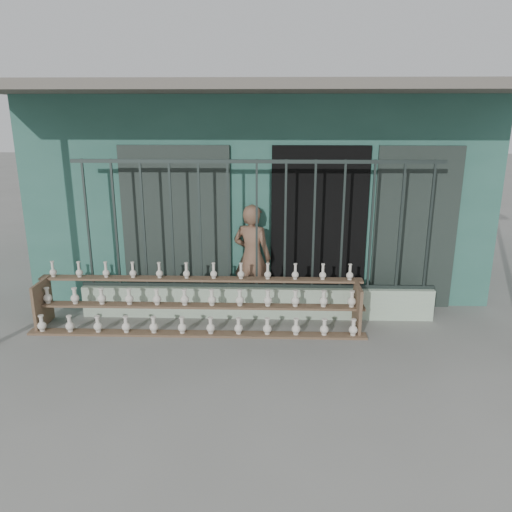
{
  "coord_description": "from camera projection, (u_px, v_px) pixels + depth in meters",
  "views": [
    {
      "loc": [
        0.2,
        -5.39,
        2.87
      ],
      "look_at": [
        0.0,
        1.0,
        1.0
      ],
      "focal_mm": 35.0,
      "sensor_mm": 36.0,
      "label": 1
    }
  ],
  "objects": [
    {
      "name": "workshop_building",
      "position": [
        262.0,
        178.0,
        9.58
      ],
      "size": [
        7.4,
        6.6,
        3.21
      ],
      "color": "#2D5F52",
      "rests_on": "ground"
    },
    {
      "name": "ground",
      "position": [
        253.0,
        359.0,
        5.98
      ],
      "size": [
        60.0,
        60.0,
        0.0
      ],
      "primitive_type": "plane",
      "color": "slate"
    },
    {
      "name": "shelf_rack",
      "position": [
        198.0,
        303.0,
        6.75
      ],
      "size": [
        4.5,
        0.68,
        0.85
      ],
      "color": "brown",
      "rests_on": "ground"
    },
    {
      "name": "security_fence",
      "position": [
        257.0,
        226.0,
        6.85
      ],
      "size": [
        5.0,
        0.04,
        1.8
      ],
      "color": "#283330",
      "rests_on": "parapet_wall"
    },
    {
      "name": "parapet_wall",
      "position": [
        257.0,
        302.0,
        7.17
      ],
      "size": [
        5.0,
        0.2,
        0.45
      ],
      "primitive_type": "cube",
      "color": "#A9C3A7",
      "rests_on": "ground"
    },
    {
      "name": "elderly_woman",
      "position": [
        252.0,
        257.0,
        7.34
      ],
      "size": [
        0.67,
        0.55,
        1.58
      ],
      "primitive_type": "imported",
      "rotation": [
        0.0,
        0.0,
        2.79
      ],
      "color": "brown",
      "rests_on": "ground"
    }
  ]
}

